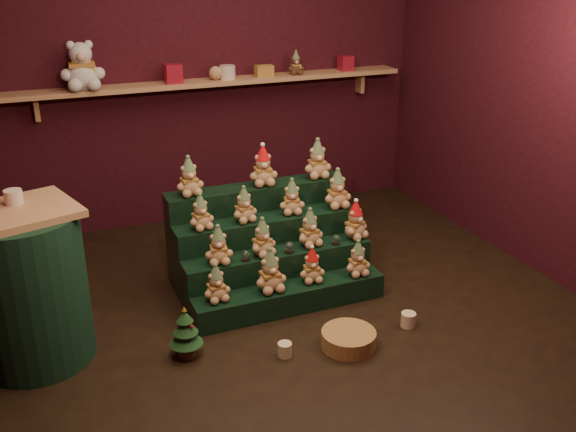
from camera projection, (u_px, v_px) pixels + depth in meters
name	position (u px, v px, depth m)	size (l,w,h in m)	color
ground	(298.00, 310.00, 4.56)	(4.00, 4.00, 0.00)	black
back_wall	(209.00, 67.00, 5.78)	(4.00, 0.10, 2.80)	black
front_wall	(531.00, 240.00, 2.28)	(4.00, 0.10, 2.80)	black
right_wall	(552.00, 91.00, 4.76)	(0.10, 4.00, 2.80)	black
back_shelf	(215.00, 82.00, 5.67)	(3.60, 0.26, 0.24)	tan
riser_tier_front	(290.00, 298.00, 4.54)	(1.40, 0.22, 0.18)	black
riser_tier_midfront	(278.00, 273.00, 4.69)	(1.40, 0.22, 0.36)	black
riser_tier_midback	(267.00, 250.00, 4.84)	(1.40, 0.22, 0.54)	black
riser_tier_back	(257.00, 229.00, 5.00)	(1.40, 0.22, 0.72)	black
teddy_0	(216.00, 283.00, 4.28)	(0.19, 0.17, 0.26)	tan
teddy_1	(270.00, 270.00, 4.39)	(0.22, 0.20, 0.31)	tan
teddy_2	(312.00, 265.00, 4.53)	(0.18, 0.16, 0.26)	tan
teddy_3	(358.00, 258.00, 4.62)	(0.19, 0.17, 0.26)	tan
teddy_4	(218.00, 245.00, 4.39)	(0.19, 0.18, 0.27)	tan
teddy_5	(262.00, 237.00, 4.51)	(0.20, 0.18, 0.27)	tan
teddy_6	(310.00, 228.00, 4.66)	(0.20, 0.18, 0.28)	tan
teddy_7	(355.00, 220.00, 4.79)	(0.21, 0.18, 0.29)	tan
teddy_8	(201.00, 212.00, 4.50)	(0.18, 0.16, 0.26)	tan
teddy_9	(244.00, 205.00, 4.62)	(0.19, 0.17, 0.26)	tan
teddy_10	(292.00, 197.00, 4.77)	(0.19, 0.17, 0.26)	tan
teddy_11	(337.00, 189.00, 4.88)	(0.21, 0.19, 0.30)	tan
teddy_12	(189.00, 176.00, 4.61)	(0.20, 0.18, 0.28)	tan
teddy_13	(263.00, 166.00, 4.82)	(0.21, 0.19, 0.30)	tan
teddy_14	(317.00, 159.00, 4.98)	(0.22, 0.19, 0.30)	tan
snow_globe_a	(246.00, 256.00, 4.46)	(0.06, 0.06, 0.08)	black
snow_globe_b	(289.00, 247.00, 4.58)	(0.06, 0.06, 0.09)	black
snow_globe_c	(336.00, 240.00, 4.71)	(0.06, 0.06, 0.08)	black
side_table	(28.00, 287.00, 3.85)	(0.77, 0.70, 0.99)	tan
table_ornament	(13.00, 197.00, 3.73)	(0.10, 0.10, 0.08)	beige
mini_christmas_tree	(186.00, 332.00, 3.97)	(0.21, 0.21, 0.36)	#432A17
mug_left	(285.00, 350.00, 4.02)	(0.09, 0.09, 0.09)	beige
mug_right	(408.00, 320.00, 4.34)	(0.10, 0.10, 0.10)	beige
wicker_basket	(348.00, 339.00, 4.11)	(0.35, 0.35, 0.11)	#9F7340
white_bear	(81.00, 59.00, 5.14)	(0.35, 0.32, 0.49)	silver
brown_bear	(296.00, 63.00, 5.87)	(0.15, 0.13, 0.21)	#4A2C18
gift_tin_red_a	(173.00, 74.00, 5.48)	(0.14, 0.14, 0.16)	#A4192E
gift_tin_cream	(227.00, 72.00, 5.66)	(0.14, 0.14, 0.12)	beige
gift_tin_red_b	(346.00, 63.00, 6.08)	(0.12, 0.12, 0.14)	#A4192E
shelf_plush_ball	(216.00, 73.00, 5.62)	(0.12, 0.12, 0.12)	tan
scarf_gift_box	(264.00, 71.00, 5.79)	(0.16, 0.10, 0.10)	orange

